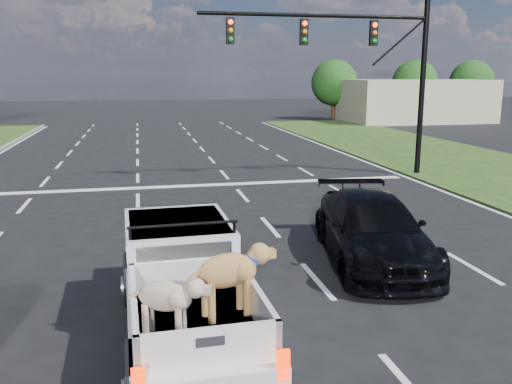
{
  "coord_description": "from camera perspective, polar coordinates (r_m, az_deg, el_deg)",
  "views": [
    {
      "loc": [
        -1.59,
        -9.73,
        4.05
      ],
      "look_at": [
        0.93,
        2.0,
        1.43
      ],
      "focal_mm": 38.0,
      "sensor_mm": 36.0,
      "label": 1
    }
  ],
  "objects": [
    {
      "name": "building_right",
      "position": [
        49.74,
        16.4,
        9.2
      ],
      "size": [
        12.0,
        7.0,
        3.6
      ],
      "primitive_type": "cube",
      "color": "tan",
      "rests_on": "ground"
    },
    {
      "name": "traffic_signal",
      "position": [
        22.07,
        11.67,
        13.8
      ],
      "size": [
        9.11,
        0.31,
        7.0
      ],
      "color": "black",
      "rests_on": "ground"
    },
    {
      "name": "tree_far_d",
      "position": [
        50.88,
        8.24,
        11.3
      ],
      "size": [
        4.2,
        4.2,
        5.4
      ],
      "color": "#332114",
      "rests_on": "ground"
    },
    {
      "name": "ground",
      "position": [
        10.66,
        -2.68,
        -10.04
      ],
      "size": [
        160.0,
        160.0,
        0.0
      ],
      "primitive_type": "plane",
      "color": "black",
      "rests_on": "ground"
    },
    {
      "name": "tree_far_f",
      "position": [
        57.25,
        21.74,
        10.66
      ],
      "size": [
        4.2,
        4.2,
        5.4
      ],
      "color": "#332114",
      "rests_on": "ground"
    },
    {
      "name": "black_coupe",
      "position": [
        12.2,
        12.15,
        -3.84
      ],
      "size": [
        2.81,
        5.21,
        1.43
      ],
      "primitive_type": "imported",
      "rotation": [
        0.0,
        0.0,
        -0.17
      ],
      "color": "black",
      "rests_on": "ground"
    },
    {
      "name": "road_markings",
      "position": [
        16.86,
        -6.37,
        -1.66
      ],
      "size": [
        17.75,
        60.0,
        0.01
      ],
      "color": "silver",
      "rests_on": "ground"
    },
    {
      "name": "pickup_truck",
      "position": [
        8.5,
        -7.39,
        -9.73
      ],
      "size": [
        2.14,
        5.0,
        1.86
      ],
      "rotation": [
        0.0,
        0.0,
        0.03
      ],
      "color": "black",
      "rests_on": "ground"
    },
    {
      "name": "tree_far_e",
      "position": [
        54.17,
        16.36,
        10.99
      ],
      "size": [
        4.2,
        4.2,
        5.4
      ],
      "color": "#332114",
      "rests_on": "ground"
    }
  ]
}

